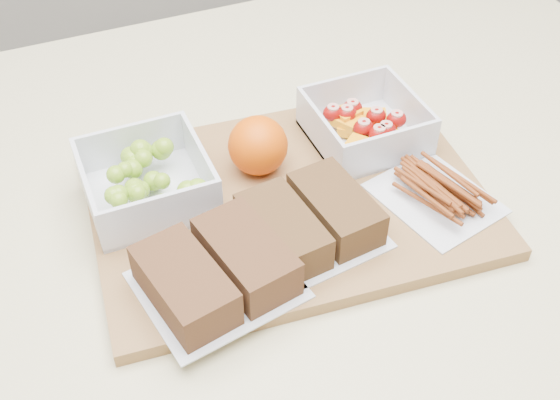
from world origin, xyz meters
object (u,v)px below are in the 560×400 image
Objects in this scene: fruit_container at (365,126)px; sandwich_bag_left at (216,271)px; cutting_board at (288,201)px; grape_container at (147,180)px; sandwich_bag_center at (309,221)px; orange at (258,145)px; pretzel_bag at (437,190)px.

fruit_container is 0.27m from sandwich_bag_left.
cutting_board is 0.15m from sandwich_bag_left.
grape_container is 0.85× the size of sandwich_bag_center.
orange reaches higher than fruit_container.
fruit_container is (0.26, -0.00, -0.00)m from grape_container.
cutting_board is 0.07m from orange.
orange is (-0.01, 0.06, 0.04)m from cutting_board.
sandwich_bag_center is (-0.13, -0.12, 0.00)m from fruit_container.
orange is (0.13, -0.00, 0.01)m from grape_container.
grape_container is at bearing 138.32° from sandwich_bag_center.
sandwich_bag_center is (0.11, 0.03, -0.00)m from sandwich_bag_left.
orange is at bearing 94.59° from sandwich_bag_center.
sandwich_bag_center is (0.14, -0.12, -0.00)m from grape_container.
grape_container is 0.18m from sandwich_bag_center.
orange is at bearing 142.34° from pretzel_bag.
fruit_container is at bearing 30.02° from cutting_board.
cutting_board is at bearing 155.37° from pretzel_bag.
grape_container reaches higher than fruit_container.
sandwich_bag_center is at bearing -41.68° from grape_container.
fruit_container reaches higher than cutting_board.
fruit_container reaches higher than pretzel_bag.
orange is at bearing 55.27° from sandwich_bag_left.
cutting_board is at bearing -77.03° from orange.
grape_container reaches higher than cutting_board.
pretzel_bag is at bearing -37.66° from orange.
cutting_board is at bearing -155.40° from fruit_container.
pretzel_bag reaches higher than cutting_board.
grape_container is (-0.14, 0.06, 0.03)m from cutting_board.
sandwich_bag_left reaches higher than pretzel_bag.
grape_container is at bearing 178.26° from orange.
grape_container reaches higher than pretzel_bag.
orange reaches higher than cutting_board.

